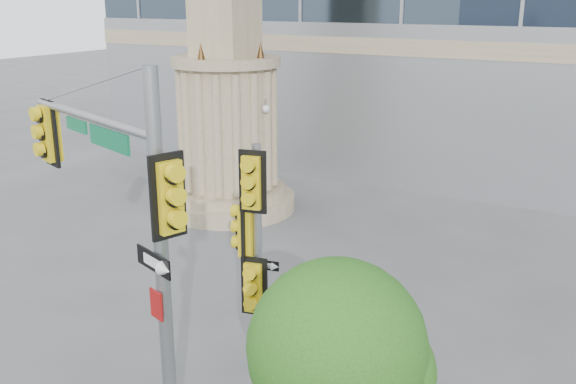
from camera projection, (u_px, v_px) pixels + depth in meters
The scene contains 4 objects.
monument at pixel (226, 43), 20.23m from camera, with size 4.40×4.40×16.60m.
main_signal_pole at pixel (124, 206), 10.18m from camera, with size 4.48×1.93×6.02m.
secondary_signal_pole at pixel (253, 245), 11.51m from camera, with size 0.82×0.59×4.48m.
street_tree at pixel (340, 355), 8.29m from camera, with size 2.41×2.35×3.75m.
Camera 1 is at (5.88, -8.09, 6.91)m, focal length 40.00 mm.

